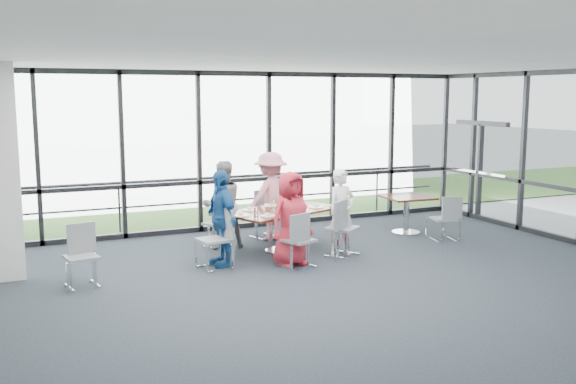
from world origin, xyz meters
name	(u,v)px	position (x,y,z in m)	size (l,w,h in m)	color
floor	(309,305)	(0.00, 0.00, -0.01)	(12.00, 10.00, 0.02)	black
ceiling	(311,57)	(0.00, 0.00, 3.20)	(12.00, 10.00, 0.04)	white
curtain_wall_back	(199,152)	(0.00, 5.00, 1.60)	(12.00, 0.10, 3.20)	white
exit_door	(480,172)	(6.00, 3.75, 1.05)	(0.12, 1.60, 2.10)	black
structural_column	(1,172)	(-3.60, 3.00, 1.60)	(0.50, 0.50, 3.20)	white
apron	(148,197)	(0.00, 10.00, -0.02)	(80.00, 70.00, 0.02)	gray
grass_strip	(166,207)	(0.00, 8.00, 0.01)	(80.00, 5.00, 0.01)	#355421
hangar_main	(135,90)	(4.00, 32.00, 3.00)	(24.00, 10.00, 6.00)	white
guard_rail	(192,202)	(0.00, 5.60, 0.50)	(0.06, 0.06, 12.00)	#2D2D33
main_table	(281,216)	(0.82, 2.81, 0.63)	(2.25, 1.73, 0.75)	#3A160C
side_table_right	(407,201)	(3.70, 3.17, 0.64)	(0.96, 0.96, 0.75)	#3A160C
diner_near_left	(291,219)	(0.59, 1.90, 0.76)	(0.75, 0.49, 1.53)	#B72332
diner_near_right	(341,212)	(1.66, 2.15, 0.74)	(0.54, 0.40, 1.49)	silver
diner_far_left	(223,205)	(-0.04, 3.45, 0.79)	(0.77, 0.47, 1.58)	slate
diner_far_right	(271,196)	(1.01, 3.75, 0.83)	(1.08, 0.56, 1.67)	#CB7789
diner_end	(221,218)	(-0.42, 2.36, 0.78)	(0.91, 0.50, 1.55)	navy
chair_main_nl	(299,240)	(0.65, 1.72, 0.44)	(0.43, 0.43, 0.88)	gray
chair_main_nr	(342,228)	(1.64, 2.08, 0.48)	(0.47, 0.47, 0.97)	gray
chair_main_fl	(218,223)	(-0.09, 3.57, 0.44)	(0.43, 0.43, 0.88)	gray
chair_main_fr	(264,215)	(0.95, 3.96, 0.44)	(0.43, 0.43, 0.88)	gray
chair_main_end	(214,240)	(-0.61, 2.20, 0.47)	(0.46, 0.46, 0.94)	gray
chair_spare_lb	(81,257)	(-2.63, 2.04, 0.44)	(0.43, 0.43, 0.87)	gray
chair_spare_r	(444,219)	(3.95, 2.32, 0.42)	(0.41, 0.41, 0.84)	gray
plate_nl	(268,216)	(0.37, 2.31, 0.76)	(0.25, 0.25, 0.01)	white
plate_nr	(316,207)	(1.47, 2.73, 0.76)	(0.27, 0.27, 0.01)	white
plate_fl	(250,210)	(0.29, 2.96, 0.76)	(0.26, 0.26, 0.01)	white
plate_fr	(287,204)	(1.13, 3.25, 0.76)	(0.28, 0.28, 0.01)	white
plate_end	(241,216)	(-0.03, 2.52, 0.76)	(0.27, 0.27, 0.01)	white
tumbler_a	(281,209)	(0.67, 2.46, 0.82)	(0.07, 0.07, 0.14)	white
tumbler_b	(301,204)	(1.18, 2.78, 0.82)	(0.07, 0.07, 0.14)	white
tumbler_c	(273,203)	(0.78, 3.09, 0.82)	(0.07, 0.07, 0.13)	white
tumbler_d	(256,212)	(0.18, 2.39, 0.83)	(0.08, 0.08, 0.15)	white
menu_a	(293,213)	(0.84, 2.37, 0.75)	(0.29, 0.20, 0.00)	white
menu_b	(324,206)	(1.68, 2.84, 0.75)	(0.30, 0.21, 0.00)	white
menu_c	(270,205)	(0.81, 3.28, 0.75)	(0.31, 0.22, 0.00)	white
condiment_caddy	(281,208)	(0.83, 2.82, 0.77)	(0.10, 0.07, 0.04)	black
ketchup_bottle	(282,204)	(0.86, 2.87, 0.84)	(0.06, 0.06, 0.18)	#B00D07
green_bottle	(283,204)	(0.85, 2.82, 0.85)	(0.05, 0.05, 0.20)	#1B7630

